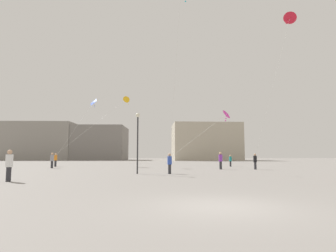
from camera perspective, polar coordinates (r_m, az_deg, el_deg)
ground_plane at (r=8.86m, az=10.57°, el=-15.52°), size 300.00×300.00×0.00m
person_in_orange at (r=41.39m, az=-21.46°, el=-6.15°), size 0.40×0.40×1.84m
person_in_blue at (r=23.66m, az=0.33°, el=-7.28°), size 0.37×0.37×1.68m
person_in_teal at (r=39.85m, az=12.31°, el=-6.66°), size 0.34×0.34×1.58m
person_in_white at (r=19.07m, az=-29.05°, el=-6.64°), size 0.40×0.40×1.83m
person_in_black at (r=32.50m, az=16.94°, el=-6.61°), size 0.37×0.37×1.72m
person_in_purple at (r=31.79m, az=10.42°, el=-6.64°), size 0.41×0.41×1.87m
person_in_grey at (r=36.76m, az=-22.06°, el=-6.22°), size 0.40×0.40×1.84m
kite_magenta_diamond at (r=24.71m, az=11.51°, el=2.27°), size 5.19×0.88×4.07m
kite_cobalt_delta at (r=45.09m, az=-14.71°, el=4.48°), size 4.76×4.91×8.72m
kite_crimson_diamond at (r=32.99m, az=23.06°, el=19.05°), size 3.32×4.73×14.47m
kite_amber_diamond at (r=39.92m, az=-8.45°, el=5.12°), size 8.91×4.43×8.33m
building_left_hall at (r=105.19m, az=-24.26°, el=-2.89°), size 25.82×18.59×12.07m
building_centre_hall at (r=99.22m, az=-14.69°, el=-3.36°), size 22.86×17.69×11.04m
building_right_hall at (r=89.89m, az=7.44°, el=-3.21°), size 20.56×14.62×11.23m
lamppost_east at (r=23.84m, az=-6.05°, el=-1.36°), size 0.36×0.36×5.02m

